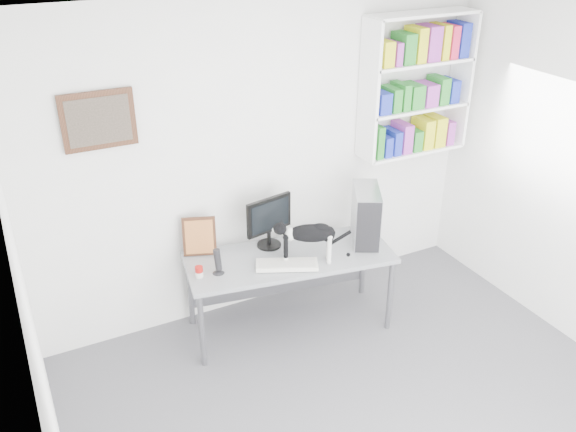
{
  "coord_description": "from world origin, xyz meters",
  "views": [
    {
      "loc": [
        -1.98,
        -2.31,
        3.27
      ],
      "look_at": [
        -0.02,
        1.53,
        1.04
      ],
      "focal_mm": 38.0,
      "sensor_mm": 36.0,
      "label": 1
    }
  ],
  "objects_px": {
    "desk": "(290,291)",
    "soup_can": "(199,272)",
    "keyboard": "(287,265)",
    "bookshelf": "(417,85)",
    "monitor": "(269,222)",
    "cat": "(309,242)",
    "pc_tower": "(366,215)",
    "leaning_print": "(199,236)",
    "speaker": "(218,261)"
  },
  "relations": [
    {
      "from": "desk",
      "to": "soup_can",
      "type": "xyz_separation_m",
      "value": [
        -0.76,
        0.03,
        0.4
      ]
    },
    {
      "from": "keyboard",
      "to": "soup_can",
      "type": "distance_m",
      "value": 0.69
    },
    {
      "from": "bookshelf",
      "to": "monitor",
      "type": "bearing_deg",
      "value": -174.67
    },
    {
      "from": "cat",
      "to": "pc_tower",
      "type": "bearing_deg",
      "value": 35.74
    },
    {
      "from": "leaning_print",
      "to": "cat",
      "type": "bearing_deg",
      "value": -14.14
    },
    {
      "from": "pc_tower",
      "to": "leaning_print",
      "type": "bearing_deg",
      "value": -168.86
    },
    {
      "from": "keyboard",
      "to": "cat",
      "type": "height_order",
      "value": "cat"
    },
    {
      "from": "monitor",
      "to": "keyboard",
      "type": "height_order",
      "value": "monitor"
    },
    {
      "from": "bookshelf",
      "to": "desk",
      "type": "xyz_separation_m",
      "value": [
        -1.43,
        -0.36,
        -1.5
      ]
    },
    {
      "from": "cat",
      "to": "keyboard",
      "type": "bearing_deg",
      "value": -154.98
    },
    {
      "from": "bookshelf",
      "to": "leaning_print",
      "type": "height_order",
      "value": "bookshelf"
    },
    {
      "from": "keyboard",
      "to": "monitor",
      "type": "bearing_deg",
      "value": 112.2
    },
    {
      "from": "keyboard",
      "to": "cat",
      "type": "relative_size",
      "value": 0.88
    },
    {
      "from": "desk",
      "to": "keyboard",
      "type": "xyz_separation_m",
      "value": [
        -0.1,
        -0.14,
        0.37
      ]
    },
    {
      "from": "keyboard",
      "to": "desk",
      "type": "bearing_deg",
      "value": 80.32
    },
    {
      "from": "pc_tower",
      "to": "leaning_print",
      "type": "xyz_separation_m",
      "value": [
        -1.33,
        0.41,
        -0.06
      ]
    },
    {
      "from": "soup_can",
      "to": "cat",
      "type": "relative_size",
      "value": 0.16
    },
    {
      "from": "monitor",
      "to": "speaker",
      "type": "height_order",
      "value": "monitor"
    },
    {
      "from": "pc_tower",
      "to": "speaker",
      "type": "height_order",
      "value": "pc_tower"
    },
    {
      "from": "speaker",
      "to": "leaning_print",
      "type": "bearing_deg",
      "value": 79.96
    },
    {
      "from": "desk",
      "to": "speaker",
      "type": "xyz_separation_m",
      "value": [
        -0.61,
        0.02,
        0.46
      ]
    },
    {
      "from": "monitor",
      "to": "speaker",
      "type": "xyz_separation_m",
      "value": [
        -0.53,
        -0.21,
        -0.12
      ]
    },
    {
      "from": "speaker",
      "to": "cat",
      "type": "distance_m",
      "value": 0.73
    },
    {
      "from": "desk",
      "to": "keyboard",
      "type": "distance_m",
      "value": 0.41
    },
    {
      "from": "pc_tower",
      "to": "cat",
      "type": "distance_m",
      "value": 0.61
    },
    {
      "from": "bookshelf",
      "to": "leaning_print",
      "type": "bearing_deg",
      "value": -180.0
    },
    {
      "from": "leaning_print",
      "to": "cat",
      "type": "relative_size",
      "value": 0.6
    },
    {
      "from": "desk",
      "to": "speaker",
      "type": "bearing_deg",
      "value": -171.95
    },
    {
      "from": "keyboard",
      "to": "pc_tower",
      "type": "height_order",
      "value": "pc_tower"
    },
    {
      "from": "leaning_print",
      "to": "speaker",
      "type": "bearing_deg",
      "value": -65.81
    },
    {
      "from": "keyboard",
      "to": "soup_can",
      "type": "bearing_deg",
      "value": -169.79
    },
    {
      "from": "monitor",
      "to": "soup_can",
      "type": "bearing_deg",
      "value": -175.5
    },
    {
      "from": "monitor",
      "to": "cat",
      "type": "distance_m",
      "value": 0.41
    },
    {
      "from": "cat",
      "to": "bookshelf",
      "type": "bearing_deg",
      "value": 47.03
    },
    {
      "from": "desk",
      "to": "cat",
      "type": "bearing_deg",
      "value": -45.33
    },
    {
      "from": "monitor",
      "to": "cat",
      "type": "xyz_separation_m",
      "value": [
        0.18,
        -0.37,
        -0.06
      ]
    },
    {
      "from": "desk",
      "to": "leaning_print",
      "type": "relative_size",
      "value": 5.05
    },
    {
      "from": "cat",
      "to": "leaning_print",
      "type": "bearing_deg",
      "value": 171.64
    },
    {
      "from": "bookshelf",
      "to": "speaker",
      "type": "relative_size",
      "value": 5.72
    },
    {
      "from": "bookshelf",
      "to": "monitor",
      "type": "height_order",
      "value": "bookshelf"
    },
    {
      "from": "bookshelf",
      "to": "speaker",
      "type": "xyz_separation_m",
      "value": [
        -2.04,
        -0.35,
        -1.04
      ]
    },
    {
      "from": "bookshelf",
      "to": "cat",
      "type": "xyz_separation_m",
      "value": [
        -1.33,
        -0.51,
        -0.98
      ]
    },
    {
      "from": "monitor",
      "to": "pc_tower",
      "type": "relative_size",
      "value": 0.98
    },
    {
      "from": "bookshelf",
      "to": "soup_can",
      "type": "relative_size",
      "value": 13.7
    },
    {
      "from": "desk",
      "to": "pc_tower",
      "type": "height_order",
      "value": "pc_tower"
    },
    {
      "from": "pc_tower",
      "to": "soup_can",
      "type": "height_order",
      "value": "pc_tower"
    },
    {
      "from": "speaker",
      "to": "cat",
      "type": "xyz_separation_m",
      "value": [
        0.71,
        -0.16,
        0.06
      ]
    },
    {
      "from": "pc_tower",
      "to": "leaning_print",
      "type": "relative_size",
      "value": 1.39
    },
    {
      "from": "cat",
      "to": "desk",
      "type": "bearing_deg",
      "value": 151.18
    },
    {
      "from": "bookshelf",
      "to": "cat",
      "type": "relative_size",
      "value": 2.23
    }
  ]
}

